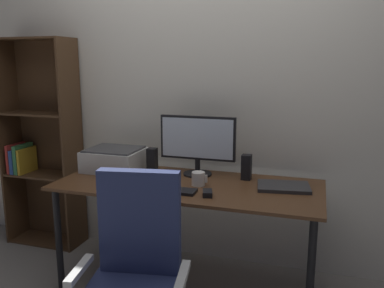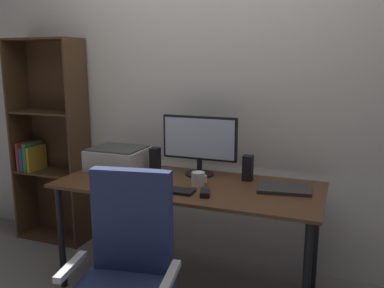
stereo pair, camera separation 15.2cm
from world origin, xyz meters
TOP-DOWN VIEW (x-y plane):
  - ground_plane at (0.00, 0.00)m, footprint 12.00×12.00m
  - back_wall at (0.00, 0.53)m, footprint 6.40×0.10m
  - desk at (0.00, 0.00)m, footprint 1.72×0.72m
  - monitor at (0.00, 0.22)m, footprint 0.53×0.20m
  - keyboard at (-0.03, -0.19)m, footprint 0.29×0.11m
  - mouse at (0.19, -0.20)m, footprint 0.08×0.11m
  - coffee_mug at (0.08, -0.02)m, footprint 0.10×0.09m
  - laptop at (0.60, 0.09)m, footprint 0.35×0.28m
  - speaker_left at (-0.34, 0.21)m, footprint 0.06×0.07m
  - speaker_right at (0.35, 0.21)m, footprint 0.06×0.07m
  - printer at (-0.62, 0.16)m, footprint 0.40×0.34m
  - paper_sheet at (-0.28, -0.26)m, footprint 0.22×0.31m
  - bookshelf at (-1.41, 0.36)m, footprint 0.62×0.28m

SIDE VIEW (x-z plane):
  - ground_plane at x=0.00m, z-range 0.00..0.00m
  - desk at x=0.00m, z-range 0.29..1.03m
  - paper_sheet at x=-0.28m, z-range 0.74..0.74m
  - keyboard at x=-0.03m, z-range 0.74..0.76m
  - laptop at x=0.60m, z-range 0.74..0.76m
  - mouse at x=0.19m, z-range 0.74..0.77m
  - coffee_mug at x=0.08m, z-range 0.74..0.83m
  - printer at x=-0.62m, z-range 0.74..0.90m
  - speaker_left at x=-0.34m, z-range 0.74..0.91m
  - speaker_right at x=0.35m, z-range 0.74..0.91m
  - bookshelf at x=-1.41m, z-range -0.02..1.69m
  - monitor at x=0.00m, z-range 0.77..1.19m
  - back_wall at x=0.00m, z-range 0.00..2.60m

